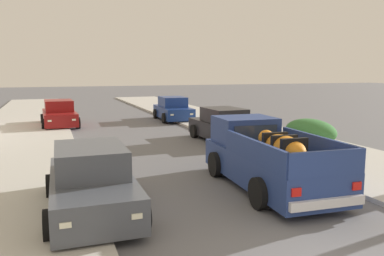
# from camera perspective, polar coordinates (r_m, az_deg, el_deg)

# --- Properties ---
(sidewalk_left) EXTENTS (4.82, 60.00, 0.12)m
(sidewalk_left) POSITION_cam_1_polar(r_m,az_deg,el_deg) (16.29, -25.15, -3.50)
(sidewalk_left) COLOR beige
(sidewalk_left) RESTS_ON ground
(sidewalk_right) EXTENTS (4.82, 60.00, 0.12)m
(sidewalk_right) POSITION_cam_1_polar(r_m,az_deg,el_deg) (18.93, 10.88, -1.27)
(sidewalk_right) COLOR beige
(sidewalk_right) RESTS_ON ground
(curb_left) EXTENTS (0.16, 60.00, 0.10)m
(curb_left) POSITION_cam_1_polar(r_m,az_deg,el_deg) (16.24, -21.60, -3.36)
(curb_left) COLOR silver
(curb_left) RESTS_ON ground
(curb_right) EXTENTS (0.16, 60.00, 0.10)m
(curb_right) POSITION_cam_1_polar(r_m,az_deg,el_deg) (18.43, 8.19, -1.50)
(curb_right) COLOR silver
(curb_right) RESTS_ON ground
(pickup_truck) EXTENTS (2.44, 5.31, 1.80)m
(pickup_truck) POSITION_cam_1_polar(r_m,az_deg,el_deg) (10.91, 10.94, -4.38)
(pickup_truck) COLOR navy
(pickup_truck) RESTS_ON ground
(car_left_near) EXTENTS (2.10, 4.29, 1.54)m
(car_left_near) POSITION_cam_1_polar(r_m,az_deg,el_deg) (17.70, 4.65, 0.32)
(car_left_near) COLOR black
(car_left_near) RESTS_ON ground
(car_right_near) EXTENTS (2.18, 4.33, 1.54)m
(car_right_near) POSITION_cam_1_polar(r_m,az_deg,el_deg) (25.25, -2.85, 2.78)
(car_right_near) COLOR navy
(car_right_near) RESTS_ON ground
(car_left_mid) EXTENTS (2.08, 4.28, 1.54)m
(car_left_mid) POSITION_cam_1_polar(r_m,az_deg,el_deg) (9.09, -14.74, -7.78)
(car_left_mid) COLOR #474C56
(car_left_mid) RESTS_ON ground
(car_right_mid) EXTENTS (2.13, 4.31, 1.54)m
(car_right_mid) POSITION_cam_1_polar(r_m,az_deg,el_deg) (23.69, -19.13, 1.94)
(car_right_mid) COLOR maroon
(car_right_mid) RESTS_ON ground
(hedge_bush) EXTENTS (1.80, 2.80, 1.10)m
(hedge_bush) POSITION_cam_1_polar(r_m,az_deg,el_deg) (17.92, 17.17, -0.45)
(hedge_bush) COLOR #387538
(hedge_bush) RESTS_ON ground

